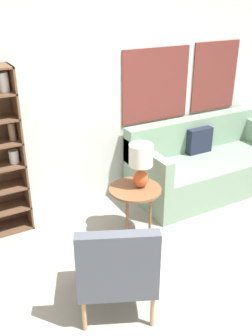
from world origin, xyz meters
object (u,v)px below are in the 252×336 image
side_table (135,193)px  couch (205,165)px  table_lamp (141,161)px  armchair (117,267)px

side_table → couch: bearing=19.4°
table_lamp → armchair: bearing=-130.1°
armchair → couch: couch is taller
couch → table_lamp: size_ratio=4.26×
armchair → table_lamp: (0.76, 0.90, 0.38)m
table_lamp → couch: bearing=20.1°
armchair → side_table: armchair is taller
couch → side_table: (-1.37, -0.48, 0.18)m
couch → table_lamp: bearing=-159.9°
side_table → table_lamp: (0.07, 0.00, 0.35)m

